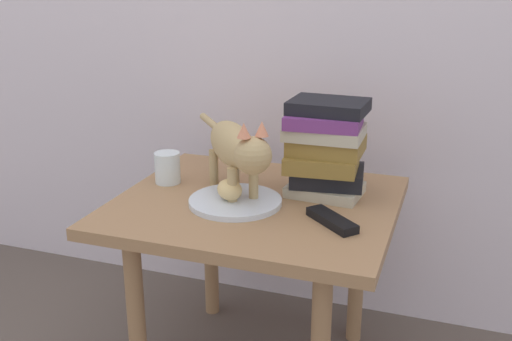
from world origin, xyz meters
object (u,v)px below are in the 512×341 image
cat (236,148)px  book_stack (325,148)px  bread_roll (230,190)px  side_table (256,226)px  candle_jar (168,169)px  tv_remote (332,220)px  plate (235,201)px

cat → book_stack: size_ratio=1.56×
bread_roll → cat: 0.11m
side_table → candle_jar: bearing=170.1°
tv_remote → candle_jar: bearing=-153.2°
bread_roll → candle_jar: 0.24m
book_stack → candle_jar: bearing=-173.1°
candle_jar → bread_roll: bearing=-23.2°
tv_remote → book_stack: bearing=150.5°
plate → bread_roll: size_ratio=2.91×
plate → cat: 0.13m
bread_roll → book_stack: 0.27m
side_table → bread_roll: (-0.05, -0.05, 0.11)m
bread_roll → side_table: bearing=41.1°
plate → book_stack: (0.19, 0.14, 0.12)m
cat → tv_remote: size_ratio=2.58×
candle_jar → tv_remote: 0.51m
cat → candle_jar: cat is taller
bread_roll → tv_remote: 0.27m
bread_roll → book_stack: (0.21, 0.15, 0.09)m
side_table → tv_remote: size_ratio=4.66×
tv_remote → bread_roll: bearing=-146.1°
tv_remote → cat: bearing=-156.5°
cat → candle_jar: 0.24m
cat → book_stack: book_stack is taller
side_table → tv_remote: 0.24m
bread_roll → cat: (-0.00, 0.05, 0.09)m
side_table → tv_remote: bearing=-21.5°
cat → book_stack: bearing=24.5°
cat → side_table: bearing=-5.3°
candle_jar → book_stack: bearing=6.9°
side_table → bread_roll: bearing=-138.9°
side_table → bread_roll: 0.13m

